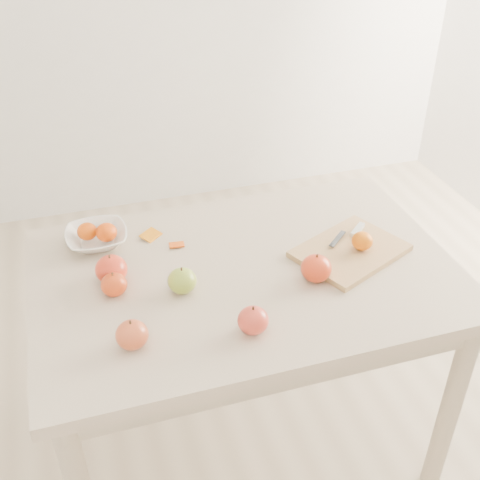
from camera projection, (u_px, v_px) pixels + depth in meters
name	position (u px, v px, depth m)	size (l,w,h in m)	color
ground	(244.00, 438.00, 2.14)	(3.50, 3.50, 0.00)	#C6B293
table	(245.00, 296.00, 1.77)	(1.20, 0.80, 0.75)	beige
cutting_board	(350.00, 251.00, 1.78)	(0.31, 0.23, 0.02)	tan
board_tangerine	(362.00, 241.00, 1.76)	(0.06, 0.06, 0.05)	orange
fruit_bowl	(97.00, 238.00, 1.81)	(0.18, 0.18, 0.05)	white
bowl_tangerine_near	(87.00, 231.00, 1.80)	(0.06, 0.06, 0.05)	#D56307
bowl_tangerine_far	(106.00, 232.00, 1.79)	(0.06, 0.06, 0.06)	#D54C07
orange_peel_a	(151.00, 236.00, 1.85)	(0.06, 0.04, 0.00)	orange
orange_peel_b	(177.00, 245.00, 1.81)	(0.04, 0.04, 0.00)	#D6510F
paring_knife	(354.00, 231.00, 1.83)	(0.15, 0.10, 0.01)	silver
apple_green	(182.00, 281.00, 1.62)	(0.08, 0.08, 0.07)	olive
apple_red_a	(111.00, 269.00, 1.65)	(0.09, 0.09, 0.08)	#A6110F
apple_red_b	(114.00, 285.00, 1.61)	(0.07, 0.07, 0.06)	#94020E
apple_red_c	(253.00, 320.00, 1.48)	(0.08, 0.08, 0.07)	#A61624
apple_red_d	(132.00, 335.00, 1.44)	(0.08, 0.08, 0.07)	maroon
apple_red_e	(316.00, 268.00, 1.66)	(0.09, 0.09, 0.08)	#910107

